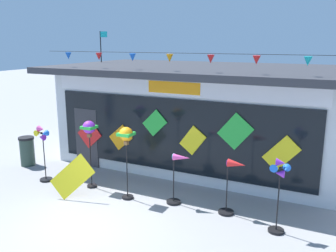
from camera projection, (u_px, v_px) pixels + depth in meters
The scene contains 10 objects.
ground_plane at pixel (83, 227), 8.42m from camera, with size 80.00×80.00×0.00m, color gray.
kite_shop_building at pixel (202, 113), 12.81m from camera, with size 9.54×5.69×4.58m.
wind_spinner_far_left at pixel (43, 145), 10.97m from camera, with size 0.44×0.38×1.74m.
wind_spinner_left at pixel (89, 132), 10.39m from camera, with size 0.37×0.37×2.00m.
wind_spinner_center_left at pixel (126, 140), 9.62m from camera, with size 0.38×0.38×2.01m.
wind_spinner_center_right at pixel (178, 175), 9.46m from camera, with size 0.64×0.38×1.39m.
wind_spinner_right at pixel (232, 182), 8.86m from camera, with size 0.63×0.40×1.43m.
wind_spinner_far_right at pixel (279, 184), 7.94m from camera, with size 0.42×0.36×1.75m.
trash_bin at pixel (27, 151), 12.55m from camera, with size 0.52×0.52×1.01m.
display_kite_on_ground at pixel (72, 177), 9.83m from camera, with size 0.65×0.03×1.19m, color yellow.
Camera 1 is at (5.16, -6.00, 4.21)m, focal length 38.91 mm.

